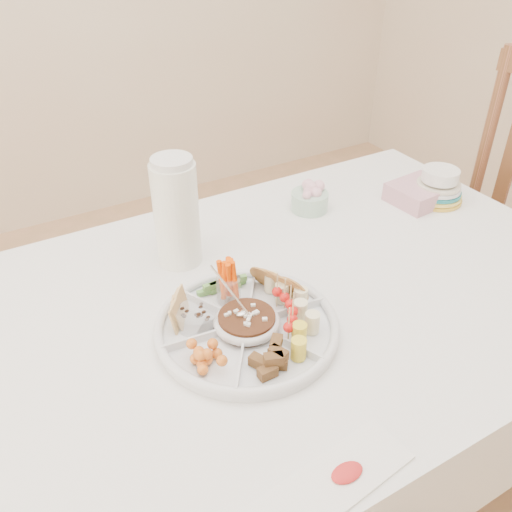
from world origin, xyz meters
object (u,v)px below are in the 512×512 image
plate_stack (438,186)px  chair (501,254)px  dining_table (289,398)px  thermos (176,211)px  party_tray (247,324)px

plate_stack → chair: bearing=-33.9°
dining_table → thermos: thermos is taller
chair → plate_stack: chair is taller
dining_table → party_tray: party_tray is taller
party_tray → chair: bearing=5.5°
plate_stack → thermos: bearing=173.3°
dining_table → chair: bearing=1.2°
chair → thermos: size_ratio=4.06×
chair → thermos: 1.06m
thermos → plate_stack: 0.80m
party_tray → plate_stack: bearing=16.3°
thermos → plate_stack: thermos is taller
chair → plate_stack: size_ratio=7.58×
dining_table → thermos: 0.60m
party_tray → plate_stack: (0.78, 0.23, 0.03)m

